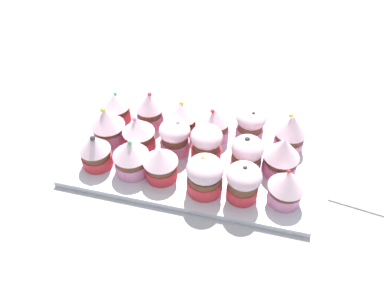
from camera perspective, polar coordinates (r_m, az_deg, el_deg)
name	(u,v)px	position (r cm, az deg, el deg)	size (l,w,h in cm)	color
ground_plane	(192,165)	(72.68, 0.00, -3.24)	(180.00, 180.00, 3.00)	#9E9EA3
baking_tray	(192,158)	(71.15, 0.00, -2.09)	(44.09, 24.24, 1.20)	silver
cupcake_0	(291,132)	(71.97, 14.70, 1.77)	(5.78, 5.78, 7.84)	pink
cupcake_1	(250,125)	(72.55, 8.80, 2.91)	(5.61, 5.61, 7.10)	pink
cupcake_2	(215,124)	(72.29, 3.46, 3.10)	(5.62, 5.62, 7.07)	pink
cupcake_3	(181,117)	(73.18, -1.70, 4.03)	(6.27, 6.27, 7.31)	#D1333D
cupcake_4	(150,109)	(75.43, -6.44, 5.22)	(5.40, 5.40, 7.62)	pink
cupcake_5	(116,108)	(77.67, -11.42, 5.37)	(5.45, 5.45, 6.68)	#D1333D
cupcake_6	(282,154)	(67.18, 13.40, -1.52)	(6.32, 6.32, 7.73)	pink
cupcake_7	(247,154)	(66.84, 8.29, -1.43)	(5.68, 5.68, 7.33)	pink
cupcake_8	(207,142)	(67.87, 2.24, 0.27)	(5.81, 5.81, 7.31)	#D1333D
cupcake_9	(175,136)	(69.46, -2.62, 1.15)	(5.78, 5.78, 7.04)	pink
cupcake_10	(139,132)	(70.91, -8.00, 1.78)	(6.10, 6.10, 7.17)	#D1333D
cupcake_11	(108,125)	(73.14, -12.59, 2.89)	(6.42, 6.42, 7.66)	pink
cupcake_12	(287,186)	(62.89, 14.10, -6.16)	(6.04, 6.04, 7.16)	pink
cupcake_13	(243,181)	(62.14, 7.76, -5.63)	(5.84, 5.84, 7.28)	#D1333D
cupcake_14	(205,175)	(62.69, 1.95, -4.68)	(6.24, 6.24, 7.42)	#D1333D
cupcake_15	(161,162)	(64.85, -4.77, -2.77)	(6.12, 6.12, 6.80)	#D1333D
cupcake_16	(131,156)	(66.39, -9.20, -1.81)	(6.37, 6.37, 7.39)	pink
cupcake_17	(95,150)	(68.89, -14.43, -0.93)	(5.58, 5.58, 7.23)	#D1333D
napkin	(373,180)	(75.29, 25.71, -4.87)	(13.73, 15.10, 0.60)	white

